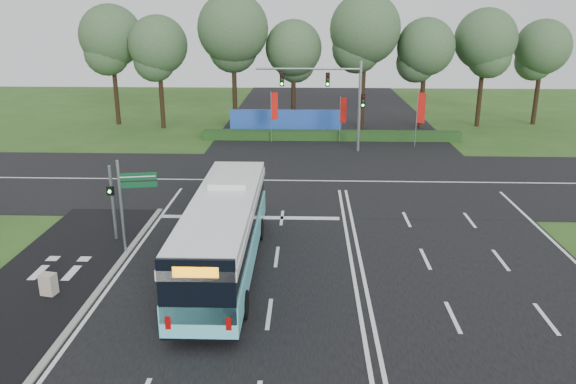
{
  "coord_description": "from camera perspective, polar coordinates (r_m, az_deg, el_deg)",
  "views": [
    {
      "loc": [
        -1.97,
        -22.97,
        10.43
      ],
      "look_at": [
        -2.87,
        2.0,
        2.45
      ],
      "focal_mm": 35.0,
      "sensor_mm": 36.0,
      "label": 1
    }
  ],
  "objects": [
    {
      "name": "city_bus",
      "position": [
        23.5,
        -6.49,
        -4.06
      ],
      "size": [
        2.71,
        12.22,
        3.5
      ],
      "rotation": [
        0.0,
        0.0,
        0.0
      ],
      "color": "#64DDE8",
      "rests_on": "ground"
    },
    {
      "name": "eucalyptus_row",
      "position": [
        53.3,
        2.93,
        15.32
      ],
      "size": [
        46.34,
        9.2,
        12.32
      ],
      "color": "black",
      "rests_on": "ground"
    },
    {
      "name": "banner_flag_left",
      "position": [
        47.27,
        -1.47,
        8.42
      ],
      "size": [
        0.59,
        0.29,
        4.28
      ],
      "rotation": [
        0.0,
        0.0,
        0.41
      ],
      "color": "gray",
      "rests_on": "ground"
    },
    {
      "name": "road_main",
      "position": [
        25.3,
        6.39,
        -6.71
      ],
      "size": [
        20.0,
        120.0,
        0.04
      ],
      "primitive_type": "cube",
      "color": "black",
      "rests_on": "ground"
    },
    {
      "name": "bike_path",
      "position": [
        24.86,
        -23.51,
        -8.61
      ],
      "size": [
        5.0,
        18.0,
        0.06
      ],
      "primitive_type": "cube",
      "color": "black",
      "rests_on": "ground"
    },
    {
      "name": "road_cross",
      "position": [
        36.54,
        5.07,
        1.09
      ],
      "size": [
        120.0,
        14.0,
        0.05
      ],
      "primitive_type": "cube",
      "color": "black",
      "rests_on": "ground"
    },
    {
      "name": "utility_cabinet",
      "position": [
        23.76,
        -23.15,
        -8.67
      ],
      "size": [
        0.62,
        0.55,
        0.9
      ],
      "primitive_type": "cube",
      "rotation": [
        0.0,
        0.0,
        -0.2
      ],
      "color": "#AFA28D",
      "rests_on": "ground"
    },
    {
      "name": "ground",
      "position": [
        25.3,
        6.38,
        -6.75
      ],
      "size": [
        120.0,
        120.0,
        0.0
      ],
      "primitive_type": "plane",
      "color": "#28501A",
      "rests_on": "ground"
    },
    {
      "name": "street_sign",
      "position": [
        25.77,
        -15.89,
        -0.39
      ],
      "size": [
        1.68,
        0.39,
        4.36
      ],
      "rotation": [
        0.0,
        0.0,
        0.18
      ],
      "color": "gray",
      "rests_on": "ground"
    },
    {
      "name": "hedge",
      "position": [
        48.56,
        4.36,
        5.73
      ],
      "size": [
        22.0,
        1.2,
        0.8
      ],
      "primitive_type": "cube",
      "color": "#173714",
      "rests_on": "ground"
    },
    {
      "name": "traffic_light_gantry",
      "position": [
        43.91,
        4.96,
        10.09
      ],
      "size": [
        8.41,
        0.28,
        7.0
      ],
      "color": "gray",
      "rests_on": "ground"
    },
    {
      "name": "banner_flag_mid",
      "position": [
        47.27,
        5.56,
        8.04
      ],
      "size": [
        0.54,
        0.27,
        3.89
      ],
      "rotation": [
        0.0,
        0.0,
        -0.41
      ],
      "color": "gray",
      "rests_on": "ground"
    },
    {
      "name": "kerb_strip",
      "position": [
        23.93,
        -18.26,
        -8.94
      ],
      "size": [
        0.25,
        18.0,
        0.12
      ],
      "primitive_type": "cube",
      "color": "gray",
      "rests_on": "ground"
    },
    {
      "name": "pedestrian_signal",
      "position": [
        27.69,
        -17.42,
        -0.82
      ],
      "size": [
        0.34,
        0.43,
        3.7
      ],
      "rotation": [
        0.0,
        0.0,
        -0.31
      ],
      "color": "gray",
      "rests_on": "ground"
    },
    {
      "name": "blue_hoarding",
      "position": [
        50.88,
        -0.26,
        7.14
      ],
      "size": [
        10.0,
        0.3,
        2.2
      ],
      "primitive_type": "cube",
      "color": "#1F48AA",
      "rests_on": "ground"
    },
    {
      "name": "banner_flag_right",
      "position": [
        46.59,
        13.27,
        8.0
      ],
      "size": [
        0.63,
        0.28,
        4.52
      ],
      "rotation": [
        0.0,
        0.0,
        -0.37
      ],
      "color": "gray",
      "rests_on": "ground"
    }
  ]
}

